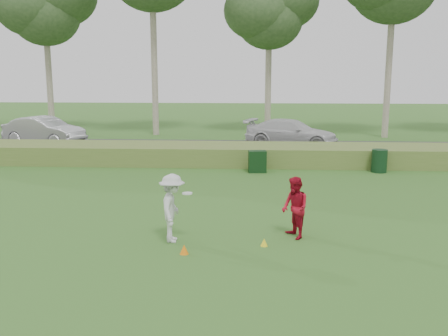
# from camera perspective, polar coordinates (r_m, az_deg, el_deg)

# --- Properties ---
(ground) EXTENTS (120.00, 120.00, 0.00)m
(ground) POSITION_cam_1_polar(r_m,az_deg,el_deg) (13.04, -1.05, -8.98)
(ground) COLOR #2C6020
(ground) RESTS_ON ground
(reed_strip) EXTENTS (80.00, 3.00, 0.90)m
(reed_strip) POSITION_cam_1_polar(r_m,az_deg,el_deg) (24.57, 1.10, 1.59)
(reed_strip) COLOR #54702C
(reed_strip) RESTS_ON ground
(park_road) EXTENTS (80.00, 6.00, 0.06)m
(park_road) POSITION_cam_1_polar(r_m,az_deg,el_deg) (29.57, 1.48, 2.36)
(park_road) COLOR #2D2D2D
(park_road) RESTS_ON ground
(tree_2) EXTENTS (6.50, 6.50, 12.00)m
(tree_2) POSITION_cam_1_polar(r_m,az_deg,el_deg) (39.45, -19.83, 16.92)
(tree_2) COLOR gray
(tree_2) RESTS_ON ground
(tree_4) EXTENTS (6.24, 6.24, 11.50)m
(tree_4) POSITION_cam_1_polar(r_m,az_deg,el_deg) (36.97, 5.20, 17.35)
(tree_4) COLOR gray
(tree_4) RESTS_ON ground
(player_white) EXTENTS (0.89, 1.19, 1.82)m
(player_white) POSITION_cam_1_polar(r_m,az_deg,el_deg) (13.24, -5.92, -4.58)
(player_white) COLOR silver
(player_white) RESTS_ON ground
(player_red) EXTENTS (0.90, 1.00, 1.68)m
(player_red) POSITION_cam_1_polar(r_m,az_deg,el_deg) (13.60, 8.11, -4.53)
(player_red) COLOR #AA0E22
(player_red) RESTS_ON ground
(cone_orange) EXTENTS (0.22, 0.22, 0.24)m
(cone_orange) POSITION_cam_1_polar(r_m,az_deg,el_deg) (12.54, -4.58, -9.25)
(cone_orange) COLOR orange
(cone_orange) RESTS_ON ground
(cone_yellow) EXTENTS (0.19, 0.19, 0.20)m
(cone_yellow) POSITION_cam_1_polar(r_m,az_deg,el_deg) (13.09, 4.61, -8.46)
(cone_yellow) COLOR yellow
(cone_yellow) RESTS_ON ground
(utility_cabinet) EXTENTS (0.83, 0.57, 0.98)m
(utility_cabinet) POSITION_cam_1_polar(r_m,az_deg,el_deg) (22.37, 3.83, 0.74)
(utility_cabinet) COLOR black
(utility_cabinet) RESTS_ON ground
(trash_bin) EXTENTS (0.86, 0.86, 1.03)m
(trash_bin) POSITION_cam_1_polar(r_m,az_deg,el_deg) (23.41, 17.33, 0.78)
(trash_bin) COLOR black
(trash_bin) RESTS_ON ground
(car_mid) EXTENTS (5.46, 3.38, 1.70)m
(car_mid) POSITION_cam_1_polar(r_m,az_deg,el_deg) (32.33, -19.87, 4.02)
(car_mid) COLOR #B6B6BA
(car_mid) RESTS_ON park_road
(car_right) EXTENTS (5.92, 3.78, 1.60)m
(car_right) POSITION_cam_1_polar(r_m,az_deg,el_deg) (30.05, 7.71, 4.00)
(car_right) COLOR silver
(car_right) RESTS_ON park_road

